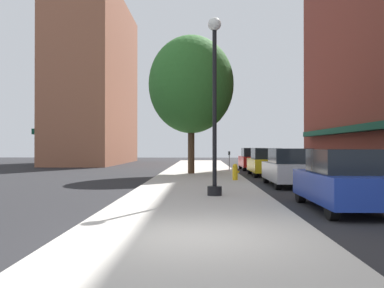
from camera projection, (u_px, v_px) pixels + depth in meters
name	position (u px, v px, depth m)	size (l,w,h in m)	color
ground_plane	(266.00, 176.00, 25.56)	(90.00, 90.00, 0.00)	#232326
sidewalk_slab	(199.00, 174.00, 26.66)	(4.80, 50.00, 0.12)	#B7B2A8
building_far_background	(96.00, 83.00, 44.97)	(6.80, 18.00, 17.11)	#9E6047
lamppost	(215.00, 102.00, 14.10)	(0.48, 0.48, 5.90)	black
fire_hydrant	(235.00, 172.00, 20.69)	(0.33, 0.26, 0.79)	gold
parking_meter_near	(229.00, 158.00, 29.38)	(0.14, 0.09, 1.31)	slate
tree_near	(191.00, 85.00, 25.97)	(5.18, 5.18, 8.41)	#422D1E
car_blue	(343.00, 181.00, 11.53)	(1.80, 4.30, 1.66)	black
car_silver	(289.00, 168.00, 18.67)	(1.80, 4.30, 1.66)	black
car_yellow	(266.00, 162.00, 25.57)	(1.80, 4.30, 1.66)	black
car_red	(253.00, 159.00, 32.12)	(1.80, 4.30, 1.66)	black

